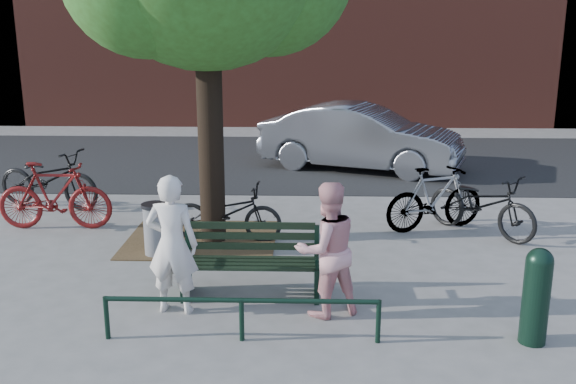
{
  "coord_description": "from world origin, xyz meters",
  "views": [
    {
      "loc": [
        0.71,
        -7.65,
        3.4
      ],
      "look_at": [
        0.44,
        1.0,
        1.13
      ],
      "focal_mm": 40.0,
      "sensor_mm": 36.0,
      "label": 1
    }
  ],
  "objects_px": {
    "park_bench": "(251,259)",
    "bicycle_c": "(227,212)",
    "parked_car": "(361,137)",
    "person_left": "(172,245)",
    "litter_bin": "(156,229)",
    "bollard": "(536,293)",
    "person_right": "(327,249)"
  },
  "relations": [
    {
      "from": "bollard",
      "to": "litter_bin",
      "type": "xyz_separation_m",
      "value": [
        -4.77,
        2.63,
        -0.18
      ]
    },
    {
      "from": "litter_bin",
      "to": "bicycle_c",
      "type": "relative_size",
      "value": 0.45
    },
    {
      "from": "bicycle_c",
      "to": "parked_car",
      "type": "bearing_deg",
      "value": -20.16
    },
    {
      "from": "park_bench",
      "to": "parked_car",
      "type": "bearing_deg",
      "value": 75.06
    },
    {
      "from": "person_left",
      "to": "person_right",
      "type": "height_order",
      "value": "person_left"
    },
    {
      "from": "bicycle_c",
      "to": "parked_car",
      "type": "xyz_separation_m",
      "value": [
        2.56,
        5.31,
        0.31
      ]
    },
    {
      "from": "park_bench",
      "to": "litter_bin",
      "type": "xyz_separation_m",
      "value": [
        -1.57,
        1.41,
        -0.07
      ]
    },
    {
      "from": "park_bench",
      "to": "parked_car",
      "type": "height_order",
      "value": "parked_car"
    },
    {
      "from": "person_left",
      "to": "park_bench",
      "type": "bearing_deg",
      "value": -142.59
    },
    {
      "from": "person_left",
      "to": "bollard",
      "type": "relative_size",
      "value": 1.57
    },
    {
      "from": "bollard",
      "to": "person_left",
      "type": "bearing_deg",
      "value": 170.65
    },
    {
      "from": "person_left",
      "to": "litter_bin",
      "type": "height_order",
      "value": "person_left"
    },
    {
      "from": "person_right",
      "to": "parked_car",
      "type": "height_order",
      "value": "person_right"
    },
    {
      "from": "litter_bin",
      "to": "person_right",
      "type": "bearing_deg",
      "value": -38.11
    },
    {
      "from": "person_right",
      "to": "bollard",
      "type": "bearing_deg",
      "value": 139.73
    },
    {
      "from": "person_left",
      "to": "litter_bin",
      "type": "bearing_deg",
      "value": -65.1
    },
    {
      "from": "park_bench",
      "to": "person_left",
      "type": "xyz_separation_m",
      "value": [
        -0.89,
        -0.55,
        0.38
      ]
    },
    {
      "from": "person_right",
      "to": "litter_bin",
      "type": "distance_m",
      "value": 3.23
    },
    {
      "from": "bollard",
      "to": "person_right",
      "type": "bearing_deg",
      "value": 163.73
    },
    {
      "from": "litter_bin",
      "to": "parked_car",
      "type": "xyz_separation_m",
      "value": [
        3.55,
        6.02,
        0.37
      ]
    },
    {
      "from": "bollard",
      "to": "parked_car",
      "type": "height_order",
      "value": "parked_car"
    },
    {
      "from": "park_bench",
      "to": "bicycle_c",
      "type": "xyz_separation_m",
      "value": [
        -0.58,
        2.12,
        -0.01
      ]
    },
    {
      "from": "litter_bin",
      "to": "park_bench",
      "type": "bearing_deg",
      "value": -41.98
    },
    {
      "from": "park_bench",
      "to": "person_right",
      "type": "bearing_deg",
      "value": -30.7
    },
    {
      "from": "bicycle_c",
      "to": "litter_bin",
      "type": "bearing_deg",
      "value": 131.26
    },
    {
      "from": "park_bench",
      "to": "person_left",
      "type": "distance_m",
      "value": 1.11
    },
    {
      "from": "bicycle_c",
      "to": "person_left",
      "type": "bearing_deg",
      "value": 178.85
    },
    {
      "from": "person_right",
      "to": "park_bench",
      "type": "bearing_deg",
      "value": -54.7
    },
    {
      "from": "person_left",
      "to": "bicycle_c",
      "type": "xyz_separation_m",
      "value": [
        0.32,
        2.67,
        -0.39
      ]
    },
    {
      "from": "park_bench",
      "to": "person_left",
      "type": "bearing_deg",
      "value": -148.48
    },
    {
      "from": "litter_bin",
      "to": "parked_car",
      "type": "distance_m",
      "value": 7.0
    },
    {
      "from": "person_right",
      "to": "bollard",
      "type": "relative_size",
      "value": 1.5
    }
  ]
}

